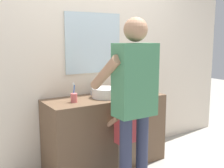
# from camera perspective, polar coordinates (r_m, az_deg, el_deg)

# --- Properties ---
(back_wall) EXTENTS (4.40, 0.10, 2.70)m
(back_wall) POSITION_cam_1_polar(r_m,az_deg,el_deg) (3.41, -4.21, 7.07)
(back_wall) COLOR beige
(back_wall) RESTS_ON ground
(vanity_cabinet) EXTENTS (1.40, 0.54, 0.82)m
(vanity_cabinet) POSITION_cam_1_polar(r_m,az_deg,el_deg) (3.31, -1.39, -9.65)
(vanity_cabinet) COLOR brown
(vanity_cabinet) RESTS_ON ground
(sink_basin) EXTENTS (0.32, 0.32, 0.11)m
(sink_basin) POSITION_cam_1_polar(r_m,az_deg,el_deg) (3.17, -1.24, -1.76)
(sink_basin) COLOR silver
(sink_basin) RESTS_ON vanity_cabinet
(faucet) EXTENTS (0.18, 0.14, 0.18)m
(faucet) POSITION_cam_1_polar(r_m,az_deg,el_deg) (3.33, -2.99, -0.78)
(faucet) COLOR #B7BABF
(faucet) RESTS_ON vanity_cabinet
(toothbrush_cup) EXTENTS (0.07, 0.07, 0.21)m
(toothbrush_cup) POSITION_cam_1_polar(r_m,az_deg,el_deg) (2.96, -7.83, -2.78)
(toothbrush_cup) COLOR #D86666
(toothbrush_cup) RESTS_ON vanity_cabinet
(child_toddler) EXTENTS (0.27, 0.27, 0.89)m
(child_toddler) POSITION_cam_1_polar(r_m,az_deg,el_deg) (2.95, 2.62, -9.61)
(child_toddler) COLOR #6B5B4C
(child_toddler) RESTS_ON ground
(adult_parent) EXTENTS (0.52, 0.55, 1.68)m
(adult_parent) POSITION_cam_1_polar(r_m,az_deg,el_deg) (2.58, 4.50, -1.43)
(adult_parent) COLOR #2D334C
(adult_parent) RESTS_ON ground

